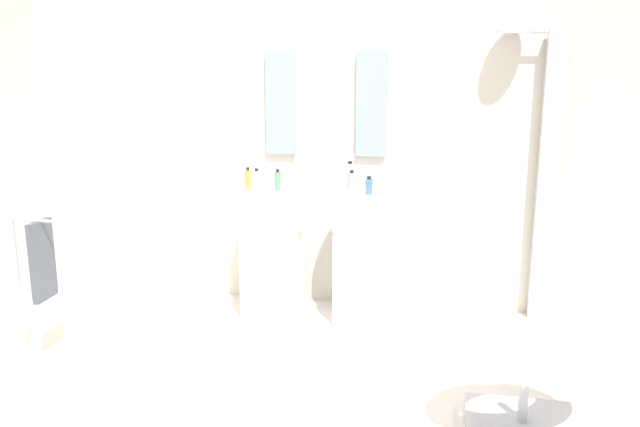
% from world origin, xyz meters
% --- Properties ---
extents(ground_plane, '(4.80, 3.60, 0.04)m').
position_xyz_m(ground_plane, '(0.00, 0.00, -0.02)').
color(ground_plane, silver).
extents(rear_partition, '(4.80, 0.10, 2.60)m').
position_xyz_m(rear_partition, '(0.00, 1.65, 1.30)').
color(rear_partition, beige).
rests_on(rear_partition, ground_plane).
extents(pedestal_sink_left, '(0.47, 0.47, 1.05)m').
position_xyz_m(pedestal_sink_left, '(-0.34, 1.29, 0.51)').
color(pedestal_sink_left, white).
rests_on(pedestal_sink_left, ground_plane).
extents(pedestal_sink_right, '(0.47, 0.47, 1.05)m').
position_xyz_m(pedestal_sink_right, '(0.34, 1.29, 0.51)').
color(pedestal_sink_right, white).
rests_on(pedestal_sink_right, ground_plane).
extents(vanity_mirror_left, '(0.22, 0.03, 0.76)m').
position_xyz_m(vanity_mirror_left, '(-0.34, 1.58, 1.53)').
color(vanity_mirror_left, '#8C9EA8').
extents(vanity_mirror_right, '(0.22, 0.03, 0.76)m').
position_xyz_m(vanity_mirror_right, '(0.34, 1.58, 1.53)').
color(vanity_mirror_right, '#8C9EA8').
extents(shower_column, '(0.49, 0.24, 2.05)m').
position_xyz_m(shower_column, '(1.58, 1.53, 1.08)').
color(shower_column, '#B7BABF').
rests_on(shower_column, ground_plane).
extents(lounge_chair, '(1.02, 1.02, 0.65)m').
position_xyz_m(lounge_chair, '(1.31, -0.08, 0.35)').
color(lounge_chair, '#B7BABF').
rests_on(lounge_chair, ground_plane).
extents(towel_rack, '(0.37, 0.22, 0.95)m').
position_xyz_m(towel_rack, '(-1.56, 0.26, 0.63)').
color(towel_rack, '#B7BABF').
rests_on(towel_rack, ground_plane).
extents(coffee_mug, '(0.08, 0.08, 0.08)m').
position_xyz_m(coffee_mug, '(0.49, -0.23, 0.05)').
color(coffee_mug, white).
rests_on(coffee_mug, area_rug).
extents(soap_bottle_green, '(0.04, 0.04, 0.15)m').
position_xyz_m(soap_bottle_green, '(-0.27, 1.17, 1.02)').
color(soap_bottle_green, '#59996B').
rests_on(soap_bottle_green, pedestal_sink_left).
extents(soap_bottle_clear, '(0.06, 0.06, 0.19)m').
position_xyz_m(soap_bottle_clear, '(0.21, 1.40, 1.04)').
color(soap_bottle_clear, silver).
rests_on(soap_bottle_clear, pedestal_sink_right).
extents(soap_bottle_white, '(0.04, 0.04, 0.16)m').
position_xyz_m(soap_bottle_white, '(-0.41, 1.14, 1.03)').
color(soap_bottle_white, white).
rests_on(soap_bottle_white, pedestal_sink_left).
extents(soap_bottle_grey, '(0.05, 0.05, 0.13)m').
position_xyz_m(soap_bottle_grey, '(0.23, 1.34, 1.01)').
color(soap_bottle_grey, '#99999E').
rests_on(soap_bottle_grey, pedestal_sink_right).
extents(soap_bottle_amber, '(0.04, 0.04, 0.15)m').
position_xyz_m(soap_bottle_amber, '(-0.49, 1.20, 1.02)').
color(soap_bottle_amber, '#C68C38').
rests_on(soap_bottle_amber, pedestal_sink_left).
extents(soap_bottle_blue, '(0.05, 0.05, 0.13)m').
position_xyz_m(soap_bottle_blue, '(0.38, 1.15, 1.01)').
color(soap_bottle_blue, '#4C72B7').
rests_on(soap_bottle_blue, pedestal_sink_right).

